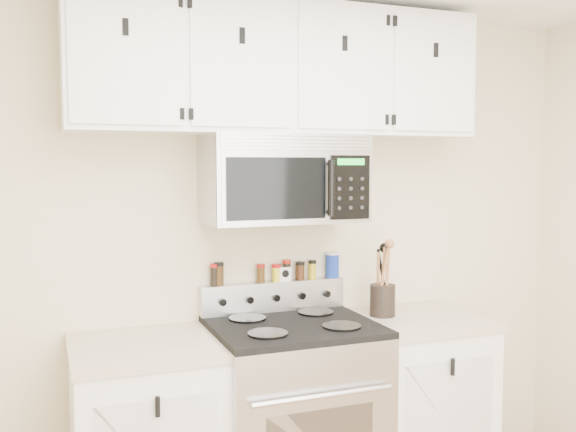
# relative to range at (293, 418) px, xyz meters

# --- Properties ---
(back_wall) EXTENTS (3.50, 0.01, 2.50)m
(back_wall) POSITION_rel_range_xyz_m (0.00, 0.32, 0.76)
(back_wall) COLOR beige
(back_wall) RESTS_ON floor
(range) EXTENTS (0.76, 0.65, 1.10)m
(range) POSITION_rel_range_xyz_m (0.00, 0.00, 0.00)
(range) COLOR #B7B7BA
(range) RESTS_ON floor
(base_cabinet_right) EXTENTS (0.64, 0.62, 0.92)m
(base_cabinet_right) POSITION_rel_range_xyz_m (0.69, 0.02, -0.03)
(base_cabinet_right) COLOR white
(base_cabinet_right) RESTS_ON floor
(microwave) EXTENTS (0.76, 0.44, 0.42)m
(microwave) POSITION_rel_range_xyz_m (0.00, 0.13, 1.14)
(microwave) COLOR #9E9EA3
(microwave) RESTS_ON back_wall
(upper_cabinets) EXTENTS (2.00, 0.35, 0.62)m
(upper_cabinets) POSITION_rel_range_xyz_m (-0.00, 0.15, 1.66)
(upper_cabinets) COLOR white
(upper_cabinets) RESTS_ON back_wall
(utensil_crock) EXTENTS (0.13, 0.13, 0.38)m
(utensil_crock) POSITION_rel_range_xyz_m (0.53, 0.09, 0.53)
(utensil_crock) COLOR black
(utensil_crock) RESTS_ON base_cabinet_right
(kitchen_timer) EXTENTS (0.06, 0.05, 0.07)m
(kitchen_timer) POSITION_rel_range_xyz_m (0.06, 0.28, 0.65)
(kitchen_timer) COLOR white
(kitchen_timer) RESTS_ON range
(salt_canister) EXTENTS (0.07, 0.07, 0.13)m
(salt_canister) POSITION_rel_range_xyz_m (0.33, 0.28, 0.68)
(salt_canister) COLOR #163198
(salt_canister) RESTS_ON range
(spice_jar_0) EXTENTS (0.04, 0.04, 0.11)m
(spice_jar_0) POSITION_rel_range_xyz_m (-0.31, 0.28, 0.67)
(spice_jar_0) COLOR black
(spice_jar_0) RESTS_ON range
(spice_jar_1) EXTENTS (0.05, 0.05, 0.11)m
(spice_jar_1) POSITION_rel_range_xyz_m (-0.28, 0.28, 0.67)
(spice_jar_1) COLOR #3D270E
(spice_jar_1) RESTS_ON range
(spice_jar_2) EXTENTS (0.04, 0.04, 0.09)m
(spice_jar_2) POSITION_rel_range_xyz_m (-0.07, 0.28, 0.66)
(spice_jar_2) COLOR #402A0F
(spice_jar_2) RESTS_ON range
(spice_jar_3) EXTENTS (0.05, 0.05, 0.09)m
(spice_jar_3) POSITION_rel_range_xyz_m (0.02, 0.28, 0.66)
(spice_jar_3) COLOR yellow
(spice_jar_3) RESTS_ON range
(spice_jar_4) EXTENTS (0.04, 0.04, 0.11)m
(spice_jar_4) POSITION_rel_range_xyz_m (0.08, 0.28, 0.67)
(spice_jar_4) COLOR black
(spice_jar_4) RESTS_ON range
(spice_jar_5) EXTENTS (0.05, 0.05, 0.09)m
(spice_jar_5) POSITION_rel_range_xyz_m (0.15, 0.28, 0.66)
(spice_jar_5) COLOR #3D1F0E
(spice_jar_5) RESTS_ON range
(spice_jar_6) EXTENTS (0.04, 0.04, 0.10)m
(spice_jar_6) POSITION_rel_range_xyz_m (0.22, 0.28, 0.66)
(spice_jar_6) COLOR gold
(spice_jar_6) RESTS_ON range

